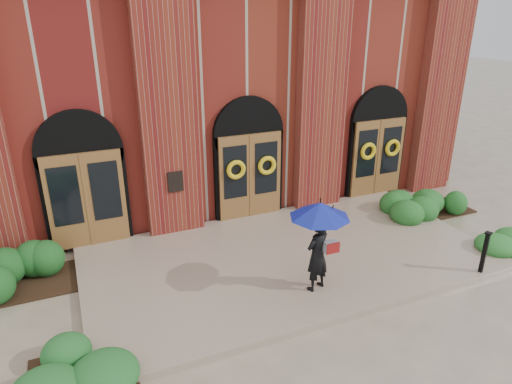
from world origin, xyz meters
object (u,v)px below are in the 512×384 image
metal_post (485,251)px  hedge_wall_right (426,202)px  man_with_umbrella (319,230)px  hedge_wall_left (31,269)px

metal_post → hedge_wall_right: metal_post is taller
man_with_umbrella → metal_post: (3.92, -0.95, -0.90)m
hedge_wall_left → man_with_umbrella: bearing=-26.7°
metal_post → hedge_wall_left: (-9.70, 3.86, -0.29)m
man_with_umbrella → metal_post: 4.13m
man_with_umbrella → hedge_wall_left: size_ratio=0.65×
man_with_umbrella → hedge_wall_right: size_ratio=0.76×
metal_post → hedge_wall_right: size_ratio=0.38×
man_with_umbrella → hedge_wall_right: 6.00m
metal_post → hedge_wall_left: 10.45m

